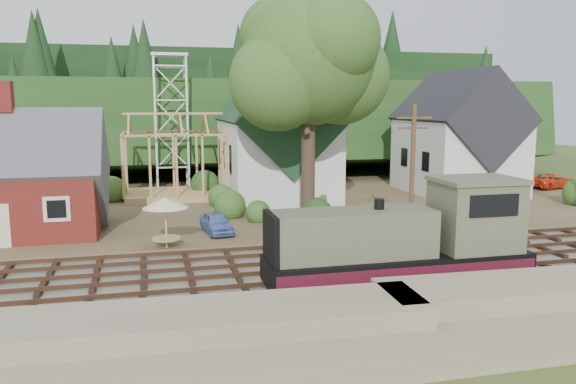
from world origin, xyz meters
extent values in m
plane|color=#384C1E|center=(0.00, 0.00, 0.00)|extent=(140.00, 140.00, 0.00)
cube|color=#7F7259|center=(0.00, -8.50, 0.00)|extent=(64.00, 5.00, 1.60)
cube|color=#726B5B|center=(0.00, 0.00, 0.08)|extent=(64.00, 11.00, 0.16)
cube|color=brown|center=(0.00, 18.00, 0.15)|extent=(64.00, 26.00, 0.30)
cube|color=#1E3F19|center=(0.00, 42.00, 0.00)|extent=(70.00, 28.96, 12.74)
cube|color=black|center=(0.00, 58.00, 0.00)|extent=(80.00, 20.00, 12.00)
cube|color=maroon|center=(-16.00, 11.00, 2.20)|extent=(10.00, 7.00, 3.80)
cube|color=#4C4C51|center=(-16.00, 11.00, 4.10)|extent=(10.80, 7.41, 7.41)
cube|color=maroon|center=(-16.00, 11.00, 8.40)|extent=(0.90, 0.90, 1.80)
cube|color=silver|center=(2.00, 20.00, 3.50)|extent=(8.00, 12.00, 6.40)
cube|color=#183521|center=(2.00, 20.00, 6.70)|extent=(8.40, 12.96, 8.40)
cube|color=silver|center=(2.00, 14.00, 8.70)|extent=(2.40, 2.40, 4.00)
cone|color=#183521|center=(2.00, 14.00, 12.00)|extent=(5.37, 5.37, 2.60)
cube|color=silver|center=(18.00, 19.00, 3.50)|extent=(8.00, 10.00, 6.40)
cube|color=black|center=(18.00, 19.00, 6.70)|extent=(8.40, 10.80, 8.40)
cube|color=tan|center=(-6.00, 22.00, 0.55)|extent=(8.00, 6.00, 0.50)
cube|color=tan|center=(-6.00, 22.00, 7.20)|extent=(8.00, 0.18, 0.18)
cube|color=silver|center=(-7.40, 26.60, 6.30)|extent=(0.18, 0.18, 12.00)
cube|color=silver|center=(-4.60, 26.60, 6.30)|extent=(0.18, 0.18, 12.00)
cube|color=silver|center=(-7.40, 29.40, 6.30)|extent=(0.18, 0.18, 12.00)
cube|color=silver|center=(-4.60, 29.40, 6.30)|extent=(0.18, 0.18, 12.00)
cube|color=silver|center=(-6.00, 28.00, 12.30)|extent=(3.20, 3.20, 0.25)
cylinder|color=#38281E|center=(2.00, 10.00, 4.30)|extent=(0.90, 0.90, 8.00)
sphere|color=#34541F|center=(2.00, 10.00, 10.80)|extent=(8.40, 8.40, 8.40)
sphere|color=#34541F|center=(4.50, 11.00, 9.80)|extent=(6.40, 6.40, 6.40)
sphere|color=#34541F|center=(-0.20, 9.20, 9.30)|extent=(6.00, 6.00, 6.00)
cylinder|color=#4C331E|center=(7.00, 5.20, 4.00)|extent=(0.28, 0.28, 8.00)
cube|color=#4C331E|center=(7.00, 5.20, 7.20)|extent=(2.20, 0.12, 0.12)
cube|color=#4C331E|center=(7.00, 5.20, 6.60)|extent=(1.80, 0.12, 0.12)
cube|color=black|center=(2.44, -3.00, 0.33)|extent=(11.52, 2.40, 0.34)
cube|color=black|center=(2.44, -3.00, 1.04)|extent=(11.52, 2.78, 1.06)
cube|color=#50513B|center=(0.33, -3.00, 2.57)|extent=(6.91, 2.21, 2.02)
cube|color=#50513B|center=(6.09, -3.00, 3.10)|extent=(3.46, 2.69, 3.07)
cube|color=#50513B|center=(6.09, -3.00, 4.69)|extent=(3.65, 2.88, 0.19)
cube|color=black|center=(6.09, -4.36, 3.77)|extent=(2.30, 0.06, 0.96)
cube|color=#480F1E|center=(2.44, -4.41, 1.04)|extent=(11.52, 0.04, 0.67)
cube|color=#480F1E|center=(2.44, -1.59, 1.04)|extent=(11.52, 0.04, 0.67)
cylinder|color=black|center=(1.48, -3.00, 3.68)|extent=(0.42, 0.42, 0.67)
imported|color=#5B7CC3|center=(-4.20, 8.27, 0.92)|extent=(1.96, 3.80, 1.24)
imported|color=red|center=(27.90, 19.04, 0.97)|extent=(5.19, 3.24, 1.34)
cylinder|color=silver|center=(-7.21, 5.50, 1.53)|extent=(0.11, 0.11, 2.45)
cylinder|color=tan|center=(-7.21, 5.50, 0.80)|extent=(1.56, 1.56, 0.09)
cone|color=beige|center=(-7.21, 5.50, 2.75)|extent=(2.45, 2.45, 0.56)
camera|label=1|loc=(-7.81, -24.82, 8.03)|focal=35.00mm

